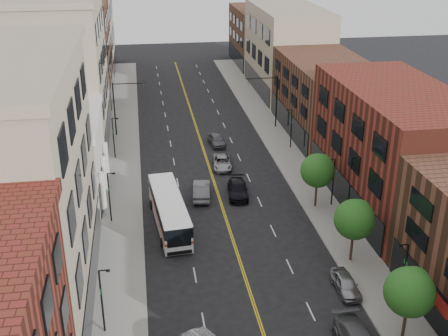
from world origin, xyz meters
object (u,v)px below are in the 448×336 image
city_bus (169,209)px  car_lane_behind (201,190)px  car_lane_b (222,162)px  car_lane_c (217,140)px  car_lane_a (238,189)px  car_parked_far (346,284)px

city_bus → car_lane_behind: 6.66m
city_bus → car_lane_b: city_bus is taller
car_lane_behind → car_lane_c: 15.02m
city_bus → car_lane_b: (7.00, 12.79, -1.06)m
car_lane_a → car_lane_c: size_ratio=1.18×
city_bus → car_lane_behind: (3.70, 5.46, -0.90)m
car_lane_behind → car_lane_b: (3.30, 7.33, -0.16)m
city_bus → car_lane_c: size_ratio=2.75×
car_lane_b → car_lane_c: 7.25m
car_parked_far → car_lane_a: size_ratio=0.79×
city_bus → car_lane_c: (7.36, 20.03, -0.99)m
car_lane_b → car_lane_behind: bearing=-108.7°
car_parked_far → car_lane_behind: 20.19m
car_parked_far → car_lane_b: bearing=103.0°
car_lane_behind → car_lane_b: size_ratio=1.05×
city_bus → car_lane_a: 9.18m
city_bus → car_lane_b: size_ratio=2.48×
car_lane_a → car_parked_far: bearing=-67.3°
car_lane_a → car_lane_b: bearing=99.6°
city_bus → car_lane_c: 21.37m
city_bus → car_parked_far: city_bus is taller
car_lane_behind → car_lane_b: car_lane_behind is taller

